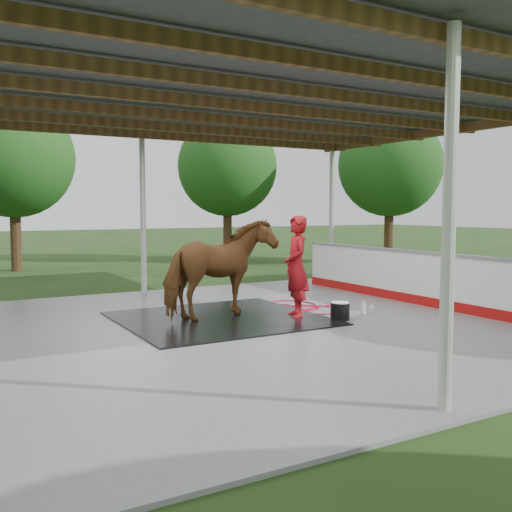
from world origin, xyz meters
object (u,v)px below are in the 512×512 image
dasher_board (424,280)px  wash_bucket (340,311)px  horse (220,269)px  handler (296,267)px

dasher_board → wash_bucket: bearing=-171.1°
horse → handler: bearing=-125.7°
dasher_board → wash_bucket: 2.62m
dasher_board → wash_bucket: dasher_board is taller
dasher_board → horse: 4.55m
handler → dasher_board: bearing=105.0°
dasher_board → horse: size_ratio=3.67×
wash_bucket → dasher_board: bearing=8.9°
handler → horse: bearing=-93.4°
dasher_board → handler: bearing=176.2°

